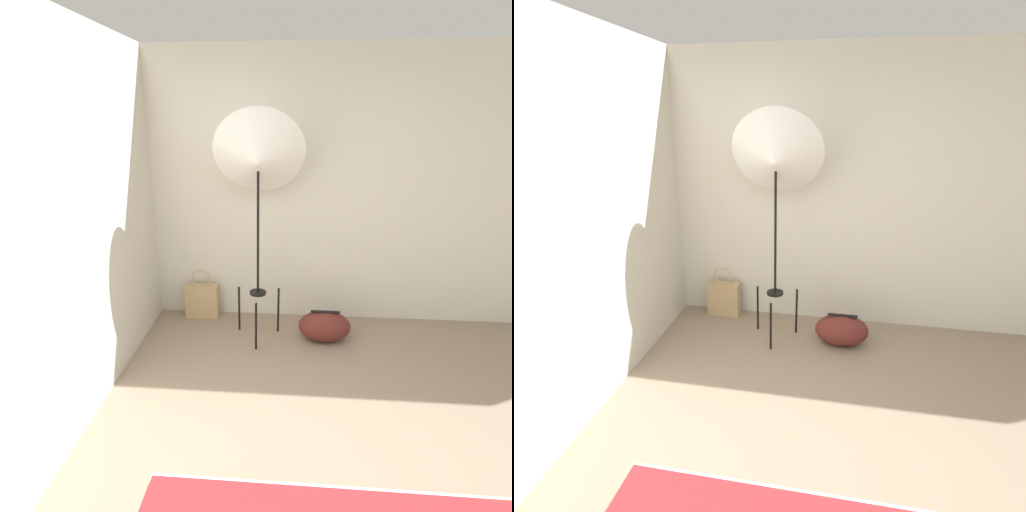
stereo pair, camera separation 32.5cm
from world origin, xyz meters
The scene contains 5 objects.
wall_back centered at (0.00, 2.49, 1.30)m, with size 8.00×0.05×2.60m.
wall_side_left centered at (-1.52, 1.00, 1.30)m, with size 0.05×8.00×2.60m.
photo_umbrella centered at (-0.41, 1.99, 1.66)m, with size 0.79×0.51×2.07m.
tote_bag centered at (-1.02, 2.35, 0.18)m, with size 0.33×0.13×0.53m.
duffel_bag centered at (0.21, 1.97, 0.15)m, with size 0.48×0.30×0.30m.
Camera 1 is at (-0.17, -1.34, 2.02)m, focal length 28.00 mm.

